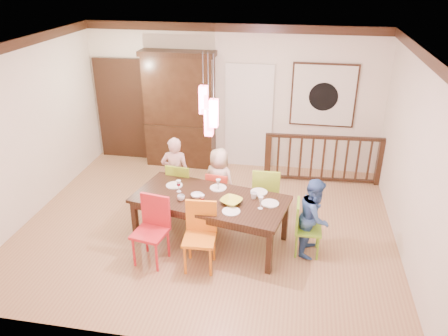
% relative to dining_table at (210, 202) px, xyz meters
% --- Properties ---
extents(floor, '(6.00, 6.00, 0.00)m').
position_rel_dining_table_xyz_m(floor, '(-0.14, 0.42, -0.67)').
color(floor, '#A4714F').
rests_on(floor, ground).
extents(ceiling, '(6.00, 6.00, 0.00)m').
position_rel_dining_table_xyz_m(ceiling, '(-0.14, 0.42, 2.23)').
color(ceiling, white).
rests_on(ceiling, wall_back).
extents(wall_back, '(6.00, 0.00, 6.00)m').
position_rel_dining_table_xyz_m(wall_back, '(-0.14, 2.92, 0.78)').
color(wall_back, beige).
rests_on(wall_back, floor).
extents(wall_left, '(0.00, 5.00, 5.00)m').
position_rel_dining_table_xyz_m(wall_left, '(-3.14, 0.42, 0.78)').
color(wall_left, beige).
rests_on(wall_left, floor).
extents(wall_right, '(0.00, 5.00, 5.00)m').
position_rel_dining_table_xyz_m(wall_right, '(2.86, 0.42, 0.78)').
color(wall_right, beige).
rests_on(wall_right, floor).
extents(crown_molding, '(6.00, 5.00, 0.16)m').
position_rel_dining_table_xyz_m(crown_molding, '(-0.14, 0.42, 2.15)').
color(crown_molding, black).
rests_on(crown_molding, wall_back).
extents(panel_door, '(1.04, 0.07, 2.24)m').
position_rel_dining_table_xyz_m(panel_door, '(-2.54, 2.87, 0.38)').
color(panel_door, black).
rests_on(panel_door, wall_back).
extents(white_doorway, '(0.97, 0.05, 2.22)m').
position_rel_dining_table_xyz_m(white_doorway, '(0.21, 2.88, 0.38)').
color(white_doorway, silver).
rests_on(white_doorway, wall_back).
extents(painting, '(1.25, 0.06, 1.25)m').
position_rel_dining_table_xyz_m(painting, '(1.66, 2.88, 0.93)').
color(painting, black).
rests_on(painting, wall_back).
extents(pendant_cluster, '(0.27, 0.21, 1.14)m').
position_rel_dining_table_xyz_m(pendant_cluster, '(0.00, -0.00, 1.43)').
color(pendant_cluster, '#FF4C6A').
rests_on(pendant_cluster, ceiling).
extents(dining_table, '(2.45, 1.47, 0.75)m').
position_rel_dining_table_xyz_m(dining_table, '(0.00, 0.00, 0.00)').
color(dining_table, black).
rests_on(dining_table, floor).
extents(chair_far_left, '(0.46, 0.46, 0.91)m').
position_rel_dining_table_xyz_m(chair_far_left, '(-0.66, 0.81, -0.15)').
color(chair_far_left, '#8CB123').
rests_on(chair_far_left, floor).
extents(chair_far_mid, '(0.42, 0.42, 0.83)m').
position_rel_dining_table_xyz_m(chair_far_mid, '(-0.00, 0.78, -0.20)').
color(chair_far_mid, red).
rests_on(chair_far_mid, floor).
extents(chair_far_right, '(0.46, 0.46, 0.97)m').
position_rel_dining_table_xyz_m(chair_far_right, '(0.78, 0.79, -0.12)').
color(chair_far_right, '#8DB228').
rests_on(chair_far_right, floor).
extents(chair_near_left, '(0.52, 0.52, 0.99)m').
position_rel_dining_table_xyz_m(chair_near_left, '(-0.73, -0.68, -0.10)').
color(chair_near_left, red).
rests_on(chair_near_left, floor).
extents(chair_near_mid, '(0.47, 0.47, 0.97)m').
position_rel_dining_table_xyz_m(chair_near_mid, '(-0.01, -0.68, -0.12)').
color(chair_near_mid, orange).
rests_on(chair_near_mid, floor).
extents(chair_end_right, '(0.38, 0.38, 0.85)m').
position_rel_dining_table_xyz_m(chair_end_right, '(1.48, -0.07, -0.19)').
color(chair_end_right, '#77B127').
rests_on(chair_end_right, floor).
extents(china_hutch, '(1.51, 0.46, 2.39)m').
position_rel_dining_table_xyz_m(china_hutch, '(-1.20, 2.71, 0.53)').
color(china_hutch, black).
rests_on(china_hutch, floor).
extents(balustrade, '(2.27, 0.22, 0.96)m').
position_rel_dining_table_xyz_m(balustrade, '(1.75, 2.37, -0.17)').
color(balustrade, black).
rests_on(balustrade, floor).
extents(person_far_left, '(0.51, 0.37, 1.32)m').
position_rel_dining_table_xyz_m(person_far_left, '(-0.80, 0.89, -0.01)').
color(person_far_left, beige).
rests_on(person_far_left, floor).
extents(person_far_mid, '(0.67, 0.55, 1.17)m').
position_rel_dining_table_xyz_m(person_far_mid, '(-0.03, 0.88, -0.09)').
color(person_far_mid, beige).
rests_on(person_far_mid, floor).
extents(person_end_right, '(0.56, 0.66, 1.20)m').
position_rel_dining_table_xyz_m(person_end_right, '(1.55, -0.01, -0.07)').
color(person_end_right, '#3C62A9').
rests_on(person_end_right, floor).
extents(serving_bowl, '(0.40, 0.40, 0.07)m').
position_rel_dining_table_xyz_m(serving_bowl, '(0.34, -0.11, 0.11)').
color(serving_bowl, gold).
rests_on(serving_bowl, dining_table).
extents(small_bowl, '(0.22, 0.22, 0.06)m').
position_rel_dining_table_xyz_m(small_bowl, '(-0.20, -0.02, 0.10)').
color(small_bowl, white).
rests_on(small_bowl, dining_table).
extents(cup_left, '(0.14, 0.14, 0.09)m').
position_rel_dining_table_xyz_m(cup_left, '(-0.41, -0.15, 0.12)').
color(cup_left, silver).
rests_on(cup_left, dining_table).
extents(cup_right, '(0.11, 0.11, 0.10)m').
position_rel_dining_table_xyz_m(cup_right, '(0.65, 0.10, 0.12)').
color(cup_right, silver).
rests_on(cup_right, dining_table).
extents(plate_far_left, '(0.26, 0.26, 0.01)m').
position_rel_dining_table_xyz_m(plate_far_left, '(-0.64, 0.28, 0.08)').
color(plate_far_left, white).
rests_on(plate_far_left, dining_table).
extents(plate_far_mid, '(0.26, 0.26, 0.01)m').
position_rel_dining_table_xyz_m(plate_far_mid, '(0.06, 0.32, 0.08)').
color(plate_far_mid, white).
rests_on(plate_far_mid, dining_table).
extents(plate_far_right, '(0.26, 0.26, 0.01)m').
position_rel_dining_table_xyz_m(plate_far_right, '(0.70, 0.30, 0.08)').
color(plate_far_right, white).
rests_on(plate_far_right, dining_table).
extents(plate_near_left, '(0.26, 0.26, 0.01)m').
position_rel_dining_table_xyz_m(plate_near_left, '(-0.72, -0.27, 0.08)').
color(plate_near_left, white).
rests_on(plate_near_left, dining_table).
extents(plate_near_mid, '(0.26, 0.26, 0.01)m').
position_rel_dining_table_xyz_m(plate_near_mid, '(0.38, -0.34, 0.08)').
color(plate_near_mid, white).
rests_on(plate_near_mid, dining_table).
extents(plate_end_right, '(0.26, 0.26, 0.01)m').
position_rel_dining_table_xyz_m(plate_end_right, '(0.90, -0.02, 0.08)').
color(plate_end_right, white).
rests_on(plate_end_right, dining_table).
extents(wine_glass_a, '(0.08, 0.08, 0.19)m').
position_rel_dining_table_xyz_m(wine_glass_a, '(-0.51, 0.11, 0.17)').
color(wine_glass_a, '#590C19').
rests_on(wine_glass_a, dining_table).
extents(wine_glass_b, '(0.08, 0.08, 0.19)m').
position_rel_dining_table_xyz_m(wine_glass_b, '(0.08, 0.25, 0.17)').
color(wine_glass_b, silver).
rests_on(wine_glass_b, dining_table).
extents(wine_glass_c, '(0.08, 0.08, 0.19)m').
position_rel_dining_table_xyz_m(wine_glass_c, '(-0.06, -0.27, 0.17)').
color(wine_glass_c, '#590C19').
rests_on(wine_glass_c, dining_table).
extents(wine_glass_d, '(0.08, 0.08, 0.19)m').
position_rel_dining_table_xyz_m(wine_glass_d, '(0.77, -0.17, 0.17)').
color(wine_glass_d, silver).
rests_on(wine_glass_d, dining_table).
extents(napkin, '(0.18, 0.14, 0.01)m').
position_rel_dining_table_xyz_m(napkin, '(0.01, -0.30, 0.08)').
color(napkin, '#D83359').
rests_on(napkin, dining_table).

